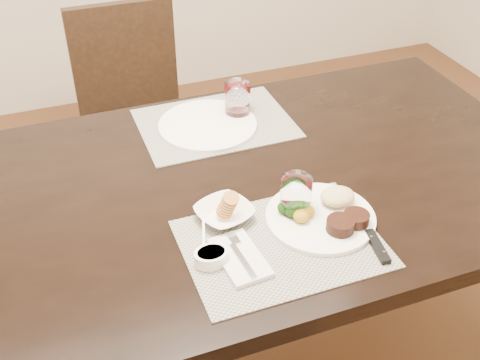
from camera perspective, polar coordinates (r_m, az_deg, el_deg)
name	(u,v)px	position (r m, az deg, el deg)	size (l,w,h in m)	color
dining_table	(203,214)	(1.64, -3.54, -3.20)	(2.00, 1.00, 0.75)	black
chair_far	(134,107)	(2.49, -9.99, 6.81)	(0.42, 0.42, 0.90)	black
placemat_near	(282,244)	(1.43, 3.98, -6.03)	(0.46, 0.34, 0.00)	gray
placemat_far	(215,123)	(1.86, -2.36, 5.39)	(0.46, 0.34, 0.00)	gray
dinner_plate	(326,214)	(1.49, 8.15, -3.23)	(0.27, 0.27, 0.05)	white
napkin_fork	(240,257)	(1.38, -0.03, -7.35)	(0.11, 0.17, 0.02)	silver
steak_knife	(370,238)	(1.46, 12.27, -5.44)	(0.04, 0.26, 0.01)	silver
cracker_bowl	(224,213)	(1.48, -1.51, -3.13)	(0.17, 0.17, 0.06)	white
sauce_ramekin	(211,256)	(1.36, -2.74, -7.23)	(0.08, 0.12, 0.06)	white
wine_glass_near	(296,198)	(1.48, 5.30, -1.73)	(0.08, 0.08, 0.11)	white
far_plate	(208,125)	(1.84, -3.09, 5.21)	(0.30, 0.30, 0.01)	white
wine_glass_far	(238,101)	(1.88, -0.23, 7.48)	(0.08, 0.08, 0.11)	white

